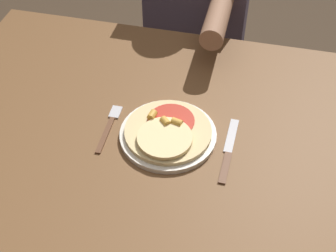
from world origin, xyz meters
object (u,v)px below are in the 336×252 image
Objects in this scene: plate at (168,135)px; knife at (228,151)px; person_diner at (197,17)px; dining_table at (157,160)px; fork at (110,125)px; pizza at (167,132)px.

knife is at bearing -5.36° from plate.
person_diner is (-0.05, 0.70, -0.09)m from plate.
person_diner is (-0.02, 0.70, 0.02)m from dining_table.
fork is (-0.13, 0.00, 0.11)m from dining_table.
fork is at bearing 179.13° from dining_table.
knife is at bearing -3.40° from pizza.
plate is at bearing 174.64° from knife.
plate is at bearing 85.42° from pizza.
plate is 0.70m from person_diner.
knife is (0.16, -0.02, -0.00)m from plate.
person_diner is at bearing 80.97° from fork.
pizza is 0.19× the size of person_diner.
pizza is 1.02× the size of knife.
person_diner is at bearing 106.48° from knife.
person_diner reaches higher than dining_table.
plate is (0.03, -0.00, 0.11)m from dining_table.
person_diner is at bearing 94.12° from plate.
knife is 0.18× the size of person_diner.
person_diner reaches higher than plate.
pizza is at bearing -85.95° from person_diner.
plate reaches higher than knife.
knife is (0.16, -0.01, -0.02)m from pizza.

